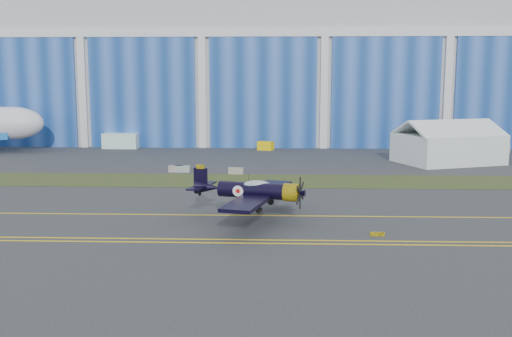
{
  "coord_description": "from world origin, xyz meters",
  "views": [
    {
      "loc": [
        13.96,
        -59.68,
        12.81
      ],
      "look_at": [
        11.57,
        1.78,
        3.42
      ],
      "focal_mm": 42.0,
      "sensor_mm": 36.0,
      "label": 1
    }
  ],
  "objects_px": {
    "warbird": "(252,190)",
    "tent": "(448,141)",
    "shipping_container": "(121,141)",
    "tug": "(266,146)"
  },
  "relations": [
    {
      "from": "shipping_container",
      "to": "tug",
      "type": "height_order",
      "value": "shipping_container"
    },
    {
      "from": "warbird",
      "to": "tent",
      "type": "height_order",
      "value": "tent"
    },
    {
      "from": "tug",
      "to": "tent",
      "type": "bearing_deg",
      "value": -6.25
    },
    {
      "from": "tent",
      "to": "tug",
      "type": "height_order",
      "value": "tent"
    },
    {
      "from": "warbird",
      "to": "tent",
      "type": "distance_m",
      "value": 47.3
    },
    {
      "from": "warbird",
      "to": "shipping_container",
      "type": "height_order",
      "value": "warbird"
    },
    {
      "from": "tent",
      "to": "warbird",
      "type": "bearing_deg",
      "value": -146.55
    },
    {
      "from": "tug",
      "to": "warbird",
      "type": "bearing_deg",
      "value": -67.84
    },
    {
      "from": "warbird",
      "to": "tug",
      "type": "distance_m",
      "value": 53.33
    },
    {
      "from": "tent",
      "to": "shipping_container",
      "type": "bearing_deg",
      "value": 142.52
    }
  ]
}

